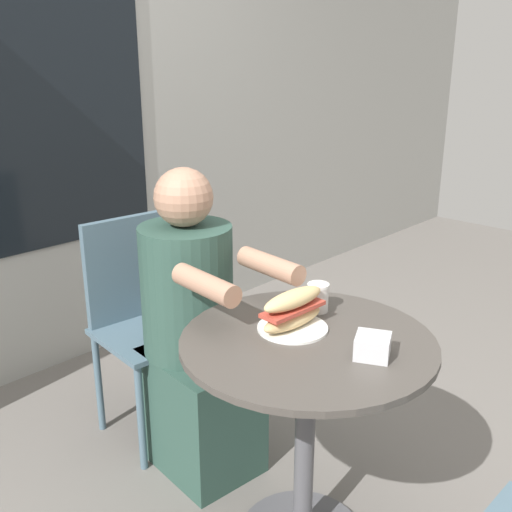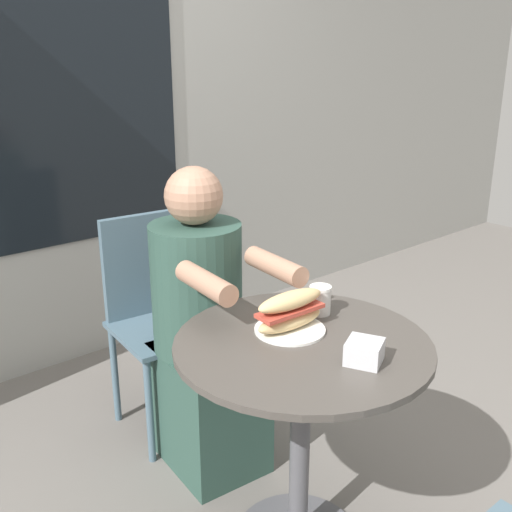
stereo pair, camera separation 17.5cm
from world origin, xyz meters
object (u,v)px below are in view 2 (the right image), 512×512
at_px(cafe_table, 301,399).
at_px(sandwich_on_plate, 290,314).
at_px(seated_diner, 203,341).
at_px(diner_chair, 155,303).
at_px(drink_cup, 320,300).

bearing_deg(cafe_table, sandwich_on_plate, 75.59).
xyz_separation_m(seated_diner, sandwich_on_plate, (-0.02, -0.47, 0.27)).
distance_m(diner_chair, drink_cup, 0.83).
xyz_separation_m(diner_chair, drink_cup, (0.12, -0.79, 0.23)).
bearing_deg(drink_cup, seated_diner, 106.88).
bearing_deg(drink_cup, diner_chair, 98.75).
bearing_deg(cafe_table, drink_cup, 30.11).
relative_size(cafe_table, seated_diner, 0.65).
bearing_deg(seated_diner, cafe_table, 91.41).
bearing_deg(diner_chair, drink_cup, 104.37).
relative_size(seated_diner, sandwich_on_plate, 4.84).
bearing_deg(seated_diner, diner_chair, -86.44).
relative_size(cafe_table, diner_chair, 0.84).
distance_m(cafe_table, drink_cup, 0.31).
distance_m(diner_chair, sandwich_on_plate, 0.85).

